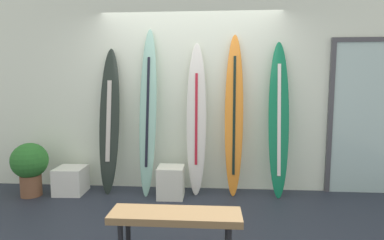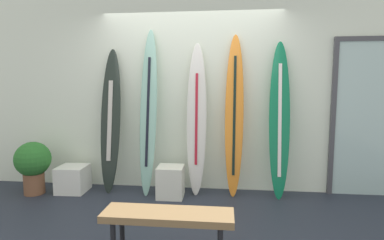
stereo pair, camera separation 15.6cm
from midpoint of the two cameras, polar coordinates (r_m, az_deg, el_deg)
name	(u,v)px [view 2 (the right image)]	position (r m, az deg, el deg)	size (l,w,h in m)	color
ground	(179,226)	(3.46, -1.08, -19.33)	(8.00, 8.00, 0.04)	#262B37
wall_back	(192,92)	(4.41, 1.01, 5.35)	(7.20, 0.20, 2.80)	white
surfboard_charcoal	(111,121)	(4.36, -14.03, -0.10)	(0.29, 0.38, 2.00)	#212A24
surfboard_seafoam	(148,112)	(4.18, -7.12, 1.56)	(0.25, 0.44, 2.26)	#8CC2AF
surfboard_ivory	(197,120)	(4.14, 1.94, 0.01)	(0.28, 0.33, 2.07)	silver
surfboard_sunset	(234,117)	(4.13, 8.99, 0.65)	(0.26, 0.34, 2.18)	orange
surfboard_emerald	(279,120)	(4.18, 17.10, 0.01)	(0.28, 0.35, 2.07)	#12764A
display_block_left	(171,182)	(4.15, -2.93, -11.46)	(0.35, 0.35, 0.42)	white
display_block_center	(73,179)	(4.64, -20.50, -10.29)	(0.40, 0.40, 0.36)	white
glass_door	(374,115)	(4.75, 31.72, 0.77)	(1.10, 0.06, 2.12)	silver
potted_plant	(33,163)	(4.70, -26.79, -7.21)	(0.47, 0.47, 0.72)	brown
bench	(168,219)	(2.65, -2.76, -17.98)	(1.09, 0.31, 0.45)	olive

